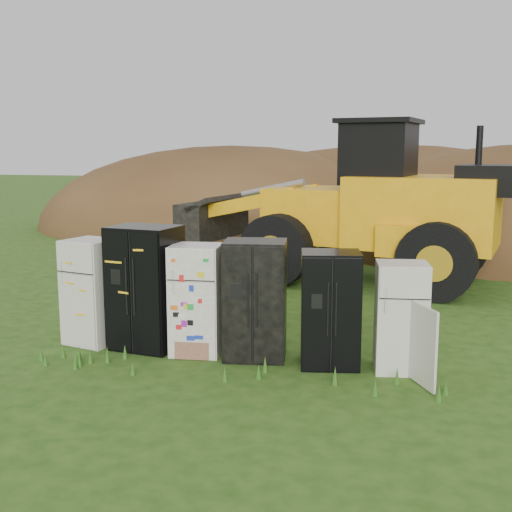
{
  "coord_description": "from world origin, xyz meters",
  "views": [
    {
      "loc": [
        2.85,
        -8.97,
        3.12
      ],
      "look_at": [
        -0.23,
        2.0,
        1.22
      ],
      "focal_mm": 45.0,
      "sensor_mm": 36.0,
      "label": 1
    }
  ],
  "objects": [
    {
      "name": "fridge_leftmost",
      "position": [
        -2.42,
        0.04,
        0.85
      ],
      "size": [
        0.88,
        0.86,
        1.7
      ],
      "primitive_type": null,
      "rotation": [
        0.0,
        0.0,
        -0.2
      ],
      "color": "silver",
      "rests_on": "ground"
    },
    {
      "name": "dirt_mound_back",
      "position": [
        1.16,
        17.19,
        0.0
      ],
      "size": [
        17.35,
        11.57,
        6.61
      ],
      "primitive_type": "ellipsoid",
      "color": "#452A16",
      "rests_on": "ground"
    },
    {
      "name": "ground",
      "position": [
        0.0,
        0.0,
        0.0
      ],
      "size": [
        120.0,
        120.0,
        0.0
      ],
      "primitive_type": "plane",
      "color": "#224713",
      "rests_on": "ground"
    },
    {
      "name": "fridge_black_side",
      "position": [
        -1.48,
        0.04,
        0.97
      ],
      "size": [
        1.09,
        0.9,
        1.94
      ],
      "primitive_type": null,
      "rotation": [
        0.0,
        0.0,
        -0.1
      ],
      "color": "black",
      "rests_on": "ground"
    },
    {
      "name": "fridge_sticker",
      "position": [
        -0.6,
        -0.01,
        0.84
      ],
      "size": [
        0.84,
        0.79,
        1.69
      ],
      "primitive_type": null,
      "rotation": [
        0.0,
        0.0,
        0.13
      ],
      "color": "white",
      "rests_on": "ground"
    },
    {
      "name": "fridge_open_door",
      "position": [
        2.45,
        0.03,
        0.78
      ],
      "size": [
        0.8,
        0.76,
        1.55
      ],
      "primitive_type": null,
      "rotation": [
        0.0,
        0.0,
        0.17
      ],
      "color": "silver",
      "rests_on": "ground"
    },
    {
      "name": "dirt_mound_left",
      "position": [
        -4.99,
        15.36,
        0.0
      ],
      "size": [
        15.98,
        11.99,
        6.53
      ],
      "primitive_type": "ellipsoid",
      "color": "#452A16",
      "rests_on": "ground"
    },
    {
      "name": "wheel_loader",
      "position": [
        0.61,
        6.25,
        1.9
      ],
      "size": [
        8.25,
        4.37,
        3.79
      ],
      "primitive_type": null,
      "rotation": [
        0.0,
        0.0,
        -0.16
      ],
      "color": "#FBA610",
      "rests_on": "ground"
    },
    {
      "name": "fridge_black_right",
      "position": [
        1.45,
        -0.02,
        0.84
      ],
      "size": [
        0.97,
        0.86,
        1.68
      ],
      "primitive_type": null,
      "rotation": [
        0.0,
        0.0,
        0.22
      ],
      "color": "black",
      "rests_on": "ground"
    },
    {
      "name": "fridge_dark_mid",
      "position": [
        0.31,
        0.03,
        0.89
      ],
      "size": [
        1.03,
        0.9,
        1.79
      ],
      "primitive_type": null,
      "rotation": [
        0.0,
        0.0,
        0.18
      ],
      "color": "black",
      "rests_on": "ground"
    }
  ]
}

